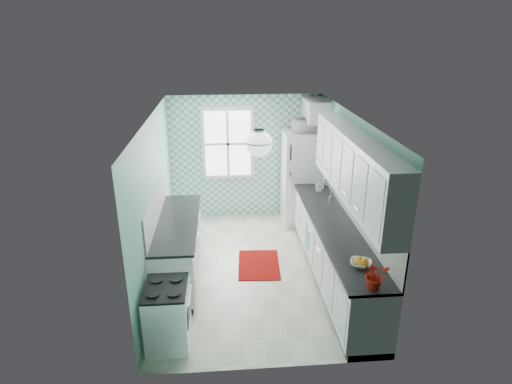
{
  "coord_description": "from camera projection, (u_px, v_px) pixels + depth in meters",
  "views": [
    {
      "loc": [
        -0.48,
        -6.07,
        3.71
      ],
      "look_at": [
        0.05,
        0.25,
        1.25
      ],
      "focal_mm": 30.0,
      "sensor_mm": 36.0,
      "label": 1
    }
  ],
  "objects": [
    {
      "name": "backsplash_left",
      "position": [
        156.0,
        206.0,
        6.4
      ],
      "size": [
        0.02,
        2.15,
        0.51
      ],
      "primitive_type": "cube",
      "color": "white",
      "rests_on": "wall_left"
    },
    {
      "name": "wall_back",
      "position": [
        245.0,
        157.0,
        8.62
      ],
      "size": [
        3.0,
        0.02,
        2.5
      ],
      "primitive_type": "cube",
      "color": "#63A68E",
      "rests_on": "floor"
    },
    {
      "name": "upper_cabinet_fridge",
      "position": [
        315.0,
        110.0,
        8.01
      ],
      "size": [
        0.4,
        0.74,
        0.4
      ],
      "primitive_type": "cube",
      "color": "silver",
      "rests_on": "wall_right"
    },
    {
      "name": "potted_plant",
      "position": [
        375.0,
        275.0,
        4.79
      ],
      "size": [
        0.3,
        0.27,
        0.32
      ],
      "primitive_type": "imported",
      "rotation": [
        0.0,
        0.0,
        0.06
      ],
      "color": "#B7120F",
      "rests_on": "countertop_right"
    },
    {
      "name": "soap_bottle",
      "position": [
        319.0,
        185.0,
        7.69
      ],
      "size": [
        0.1,
        0.1,
        0.2
      ],
      "primitive_type": "imported",
      "rotation": [
        0.0,
        0.0,
        -0.09
      ],
      "color": "#A4C8D1",
      "rests_on": "countertop_right"
    },
    {
      "name": "wall_front",
      "position": [
        271.0,
        276.0,
        4.51
      ],
      "size": [
        3.0,
        0.02,
        2.5
      ],
      "primitive_type": "cube",
      "color": "#63A68E",
      "rests_on": "floor"
    },
    {
      "name": "stove",
      "position": [
        168.0,
        314.0,
        5.25
      ],
      "size": [
        0.52,
        0.65,
        0.78
      ],
      "rotation": [
        0.0,
        0.0,
        0.04
      ],
      "color": "white",
      "rests_on": "floor"
    },
    {
      "name": "countertop_right",
      "position": [
        335.0,
        226.0,
        6.41
      ],
      "size": [
        0.63,
        3.6,
        0.04
      ],
      "primitive_type": "cube",
      "color": "black",
      "rests_on": "base_cabinets_right"
    },
    {
      "name": "base_cabinets_right",
      "position": [
        334.0,
        253.0,
        6.58
      ],
      "size": [
        0.6,
        3.6,
        0.9
      ],
      "primitive_type": "cube",
      "color": "white",
      "rests_on": "floor"
    },
    {
      "name": "window",
      "position": [
        228.0,
        144.0,
        8.44
      ],
      "size": [
        1.04,
        0.05,
        1.44
      ],
      "color": "white",
      "rests_on": "wall_back"
    },
    {
      "name": "sink",
      "position": [
        321.0,
        200.0,
        7.33
      ],
      "size": [
        0.45,
        0.37,
        0.53
      ],
      "rotation": [
        0.0,
        0.0,
        0.06
      ],
      "color": "silver",
      "rests_on": "countertop_right"
    },
    {
      "name": "wall_left",
      "position": [
        155.0,
        201.0,
        6.45
      ],
      "size": [
        0.02,
        4.4,
        2.5
      ],
      "primitive_type": "cube",
      "color": "#63A68E",
      "rests_on": "floor"
    },
    {
      "name": "fruit_bowl",
      "position": [
        361.0,
        263.0,
        5.29
      ],
      "size": [
        0.34,
        0.34,
        0.07
      ],
      "primitive_type": "imported",
      "rotation": [
        0.0,
        0.0,
        -0.4
      ],
      "color": "white",
      "rests_on": "countertop_right"
    },
    {
      "name": "backsplash_right",
      "position": [
        356.0,
        208.0,
        6.33
      ],
      "size": [
        0.02,
        3.6,
        0.51
      ],
      "primitive_type": "cube",
      "color": "white",
      "rests_on": "wall_right"
    },
    {
      "name": "dish_towel",
      "position": [
        307.0,
        236.0,
        7.05
      ],
      "size": [
        0.05,
        0.26,
        0.38
      ],
      "primitive_type": "cube",
      "rotation": [
        0.0,
        0.0,
        0.12
      ],
      "color": "#4FA7A9",
      "rests_on": "base_cabinets_right"
    },
    {
      "name": "wall_right",
      "position": [
        350.0,
        195.0,
        6.68
      ],
      "size": [
        0.02,
        4.4,
        2.5
      ],
      "primitive_type": "cube",
      "color": "#63A68E",
      "rests_on": "floor"
    },
    {
      "name": "ceiling",
      "position": [
        254.0,
        116.0,
        6.11
      ],
      "size": [
        3.0,
        4.4,
        0.02
      ],
      "primitive_type": "cube",
      "color": "white",
      "rests_on": "wall_back"
    },
    {
      "name": "fridge",
      "position": [
        303.0,
        178.0,
        8.43
      ],
      "size": [
        0.8,
        0.79,
        1.84
      ],
      "rotation": [
        0.0,
        0.0,
        0.05
      ],
      "color": "white",
      "rests_on": "floor"
    },
    {
      "name": "ceiling_light",
      "position": [
        259.0,
        143.0,
        5.44
      ],
      "size": [
        0.34,
        0.34,
        0.35
      ],
      "color": "silver",
      "rests_on": "ceiling"
    },
    {
      "name": "rug",
      "position": [
        259.0,
        265.0,
        7.12
      ],
      "size": [
        0.73,
        1.0,
        0.02
      ],
      "primitive_type": "cube",
      "rotation": [
        0.0,
        0.0,
        -0.06
      ],
      "color": "maroon",
      "rests_on": "floor"
    },
    {
      "name": "base_cabinets_left",
      "position": [
        178.0,
        249.0,
        6.69
      ],
      "size": [
        0.6,
        2.15,
        0.9
      ],
      "primitive_type": "cube",
      "color": "white",
      "rests_on": "floor"
    },
    {
      "name": "accent_wall",
      "position": [
        246.0,
        157.0,
        8.6
      ],
      "size": [
        3.0,
        0.01,
        2.5
      ],
      "primitive_type": "cube",
      "color": "#57AE95",
      "rests_on": "wall_back"
    },
    {
      "name": "floor",
      "position": [
        254.0,
        269.0,
        7.02
      ],
      "size": [
        3.0,
        4.4,
        0.02
      ],
      "primitive_type": "cube",
      "color": "beige",
      "rests_on": "ground"
    },
    {
      "name": "countertop_left",
      "position": [
        177.0,
        222.0,
        6.52
      ],
      "size": [
        0.63,
        2.15,
        0.04
      ],
      "primitive_type": "cube",
      "color": "black",
      "rests_on": "base_cabinets_left"
    },
    {
      "name": "microwave",
      "position": [
        305.0,
        125.0,
        8.05
      ],
      "size": [
        0.49,
        0.34,
        0.26
      ],
      "primitive_type": "imported",
      "rotation": [
        0.0,
        0.0,
        3.2
      ],
      "color": "white",
      "rests_on": "fridge"
    },
    {
      "name": "upper_cabinets_right",
      "position": [
        354.0,
        167.0,
        5.88
      ],
      "size": [
        0.33,
        3.2,
        0.9
      ],
      "primitive_type": "cube",
      "color": "silver",
      "rests_on": "wall_right"
    }
  ]
}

